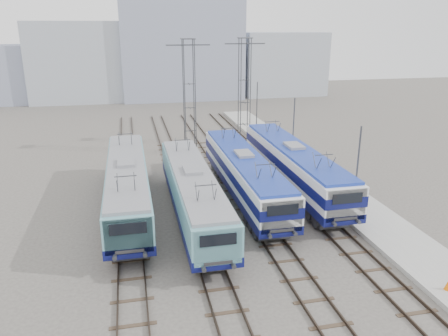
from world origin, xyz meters
TOP-DOWN VIEW (x-y plane):
  - ground at (0.00, 0.00)m, footprint 160.00×160.00m
  - platform at (10.20, 8.00)m, footprint 4.00×70.00m
  - locomotive_far_left at (-6.75, 7.27)m, footprint 2.90×18.31m
  - locomotive_center_left at (-2.25, 4.86)m, footprint 2.82×17.83m
  - locomotive_center_right at (2.25, 7.85)m, footprint 2.86×18.06m
  - locomotive_far_right at (6.75, 8.81)m, footprint 2.96×18.71m
  - catenary_tower_west at (0.00, 22.00)m, footprint 4.50×1.20m
  - catenary_tower_east at (6.50, 24.00)m, footprint 4.50×1.20m
  - mast_front at (8.60, 2.00)m, footprint 0.12×0.12m
  - mast_mid at (8.60, 14.00)m, footprint 0.12×0.12m
  - mast_rear at (8.60, 26.00)m, footprint 0.12×0.12m
  - safety_cone at (9.19, -6.95)m, footprint 0.33×0.33m
  - building_west at (-14.00, 62.00)m, footprint 18.00×12.00m
  - building_center at (4.00, 62.00)m, footprint 22.00×14.00m
  - building_east at (24.00, 62.00)m, footprint 16.00×12.00m

SIDE VIEW (x-z plane):
  - ground at x=0.00m, z-range 0.00..0.00m
  - platform at x=10.20m, z-range 0.00..0.30m
  - safety_cone at x=9.19m, z-range 0.30..0.87m
  - locomotive_center_left at x=-2.25m, z-range 0.55..3.90m
  - locomotive_far_left at x=-6.75m, z-range 0.56..4.00m
  - locomotive_center_right at x=2.25m, z-range 0.61..4.00m
  - locomotive_far_right at x=6.75m, z-range 0.62..4.14m
  - mast_front at x=8.60m, z-range 0.00..7.00m
  - mast_mid at x=8.60m, z-range 0.00..7.00m
  - mast_rear at x=8.60m, z-range 0.00..7.00m
  - building_east at x=24.00m, z-range 0.00..12.00m
  - catenary_tower_west at x=0.00m, z-range 0.64..12.64m
  - catenary_tower_east at x=6.50m, z-range 0.64..12.64m
  - building_west at x=-14.00m, z-range 0.00..14.00m
  - building_center at x=4.00m, z-range 0.00..18.00m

